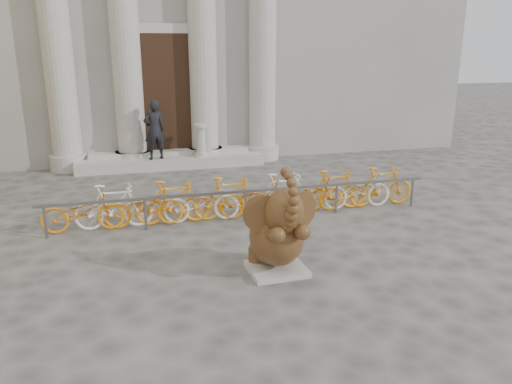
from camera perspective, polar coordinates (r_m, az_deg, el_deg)
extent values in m
plane|color=#474442|center=(7.88, -2.78, -12.57)|extent=(80.00, 80.00, 0.00)
cube|color=black|center=(16.80, -10.17, 10.93)|extent=(2.40, 0.16, 4.00)
cylinder|color=#A8A59E|center=(16.65, -21.91, 15.88)|extent=(0.90, 0.90, 8.00)
cylinder|color=#A8A59E|center=(16.56, -14.75, 16.49)|extent=(0.90, 0.90, 8.00)
cylinder|color=#A8A59E|center=(16.76, -6.17, 16.90)|extent=(0.90, 0.90, 8.00)
cylinder|color=#A8A59E|center=(17.19, 0.73, 16.97)|extent=(0.90, 0.90, 8.00)
cube|color=#A8A59E|center=(16.62, -9.65, 3.49)|extent=(6.00, 1.20, 0.36)
cube|color=#A8A59E|center=(8.87, 2.36, -8.76)|extent=(1.01, 0.92, 0.10)
ellipsoid|color=black|center=(8.91, 1.92, -6.22)|extent=(0.85, 0.82, 0.62)
ellipsoid|color=black|center=(8.64, 2.37, -5.01)|extent=(0.99, 1.21, 1.01)
cylinder|color=black|center=(9.01, 0.05, -7.09)|extent=(0.31, 0.31, 0.25)
cylinder|color=black|center=(9.17, 3.21, -6.69)|extent=(0.31, 0.31, 0.25)
cylinder|color=black|center=(8.16, 1.89, -4.86)|extent=(0.26, 0.59, 0.39)
cylinder|color=black|center=(8.31, 4.69, -4.52)|extent=(0.26, 0.59, 0.39)
ellipsoid|color=black|center=(8.15, 3.25, -2.29)|extent=(0.69, 0.65, 0.78)
cylinder|color=black|center=(8.16, 0.77, -2.53)|extent=(0.65, 0.22, 0.66)
cylinder|color=black|center=(8.38, 5.09, -2.08)|extent=(0.64, 0.28, 0.66)
cone|color=beige|center=(7.99, 2.93, -3.86)|extent=(0.13, 0.23, 0.10)
cone|color=beige|center=(8.07, 4.50, -3.68)|extent=(0.11, 0.23, 0.10)
cube|color=slate|center=(11.11, -1.21, 0.08)|extent=(8.82, 0.06, 0.06)
cylinder|color=slate|center=(11.06, -22.95, -3.23)|extent=(0.06, 0.06, 0.70)
cylinder|color=slate|center=(10.93, -12.52, -2.51)|extent=(0.06, 0.06, 0.70)
cylinder|color=slate|center=(11.21, -1.20, -1.63)|extent=(0.06, 0.06, 0.70)
cylinder|color=slate|center=(11.90, 9.17, -0.77)|extent=(0.06, 0.06, 0.70)
cylinder|color=slate|center=(12.82, 17.40, -0.07)|extent=(0.06, 0.06, 0.70)
imported|color=orange|center=(11.16, -19.23, -1.84)|extent=(1.70, 0.50, 1.00)
imported|color=white|center=(11.12, -15.98, -1.61)|extent=(1.66, 0.47, 1.00)
imported|color=orange|center=(11.12, -12.72, -1.38)|extent=(1.70, 0.50, 1.00)
imported|color=orange|center=(11.16, -9.46, -1.14)|extent=(1.66, 0.47, 1.00)
imported|color=white|center=(11.23, -6.24, -0.90)|extent=(1.70, 0.50, 1.00)
imported|color=orange|center=(11.33, -3.07, -0.66)|extent=(1.66, 0.47, 1.00)
imported|color=orange|center=(11.47, 0.04, -0.42)|extent=(1.70, 0.50, 1.00)
imported|color=white|center=(11.64, 3.06, -0.19)|extent=(1.66, 0.47, 1.00)
imported|color=orange|center=(11.85, 5.99, 0.03)|extent=(1.70, 0.50, 1.00)
imported|color=orange|center=(12.08, 8.81, 0.25)|extent=(1.66, 0.47, 1.00)
imported|color=white|center=(12.34, 11.51, 0.45)|extent=(1.70, 0.50, 1.00)
imported|color=orange|center=(12.63, 14.10, 0.65)|extent=(1.66, 0.47, 1.00)
imported|color=black|center=(16.03, -11.54, 6.96)|extent=(0.76, 0.59, 1.86)
cylinder|color=#A8A59E|center=(16.38, -6.27, 4.32)|extent=(0.43, 0.43, 0.13)
cylinder|color=#A8A59E|center=(16.30, -6.31, 5.76)|extent=(0.30, 0.30, 0.97)
cylinder|color=#A8A59E|center=(16.22, -6.37, 7.56)|extent=(0.43, 0.43, 0.11)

